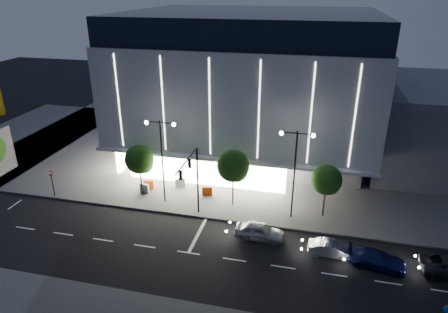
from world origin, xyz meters
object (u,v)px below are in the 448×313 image
street_lamp_east (295,163)px  car_second (332,249)px  tree_right (327,181)px  ped_signal_far (52,181)px  barrier_c (207,191)px  car_lead (260,231)px  street_lamp_west (162,150)px  barrier_a (149,185)px  car_third (377,259)px  barrier_d (180,183)px  tree_mid (233,168)px  tree_left (140,161)px  barrier_b (144,188)px  traffic_mast (193,174)px

street_lamp_east → car_second: 8.23m
tree_right → ped_signal_far: bearing=-174.9°
barrier_c → car_lead: bearing=-54.9°
street_lamp_west → ped_signal_far: (-12.00, -1.50, -4.07)m
street_lamp_east → barrier_a: bearing=171.9°
ped_signal_far → car_third: (32.29, -4.14, -1.21)m
barrier_a → barrier_d: same height
barrier_d → ped_signal_far: bearing=176.9°
street_lamp_east → tree_mid: bearing=170.3°
street_lamp_west → tree_left: 3.69m
street_lamp_east → barrier_a: 16.77m
barrier_b → street_lamp_east: bearing=7.3°
street_lamp_west → barrier_d: 6.35m
traffic_mast → barrier_d: (-3.54, 6.13, -4.38)m
car_second → barrier_b: size_ratio=3.54×
street_lamp_west → ped_signal_far: 12.76m
tree_mid → barrier_a: (-9.78, 1.22, -3.68)m
tree_left → barrier_b: 3.40m
car_third → street_lamp_east: bearing=59.7°
car_lead → car_second: size_ratio=1.15×
barrier_a → car_lead: bearing=-31.8°
tree_right → barrier_c: (-12.09, 1.27, -3.23)m
street_lamp_west → barrier_b: street_lamp_west is taller
car_lead → barrier_d: size_ratio=4.05×
traffic_mast → car_second: traffic_mast is taller
car_lead → tree_left: bearing=72.6°
ped_signal_far → tree_right: bearing=5.1°
barrier_a → tree_left: bearing=-106.9°
street_lamp_west → tree_left: street_lamp_west is taller
car_lead → tree_right: bearing=-43.9°
tree_right → barrier_c: bearing=174.0°
traffic_mast → barrier_c: (-0.06, 4.95, -4.38)m
street_lamp_west → barrier_c: size_ratio=8.18×
tree_left → barrier_b: size_ratio=5.20×
tree_left → tree_mid: tree_mid is taller
traffic_mast → barrier_c: 6.61m
car_lead → barrier_b: bearing=71.3°
ped_signal_far → barrier_d: size_ratio=2.73×
car_second → tree_mid: bearing=60.9°
ped_signal_far → tree_left: size_ratio=0.52×
street_lamp_west → car_second: bearing=-16.7°
tree_left → barrier_b: (0.10, 0.31, -3.38)m
tree_left → barrier_a: tree_left is taller
traffic_mast → ped_signal_far: bearing=175.9°
street_lamp_east → car_third: 10.62m
street_lamp_west → street_lamp_east: same height
car_third → tree_left: bearing=81.5°
traffic_mast → car_lead: traffic_mast is taller
car_third → barrier_b: 24.19m
car_second → barrier_d: (-16.30, 8.51, 0.01)m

